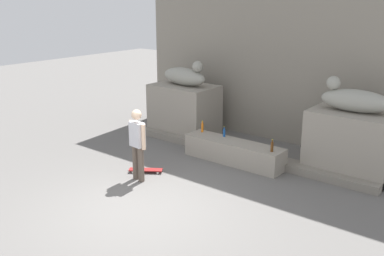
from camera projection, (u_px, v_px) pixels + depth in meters
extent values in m
plane|color=#605E5B|center=(140.00, 209.00, 8.82)|extent=(40.00, 40.00, 0.00)
cube|color=gray|center=(288.00, 26.00, 12.32)|extent=(9.47, 0.60, 6.54)
cube|color=gray|center=(184.00, 110.00, 13.48)|extent=(1.94, 1.29, 1.51)
cube|color=gray|center=(351.00, 143.00, 10.43)|extent=(1.94, 1.29, 1.51)
ellipsoid|color=#99998E|center=(184.00, 76.00, 13.19)|extent=(1.64, 0.70, 0.52)
sphere|color=#99998E|center=(198.00, 67.00, 12.72)|extent=(0.32, 0.32, 0.32)
ellipsoid|color=#99998E|center=(356.00, 101.00, 10.14)|extent=(1.64, 0.67, 0.52)
sphere|color=#99998E|center=(333.00, 83.00, 10.33)|extent=(0.32, 0.32, 0.32)
cube|color=gray|center=(234.00, 152.00, 11.25)|extent=(2.68, 0.64, 0.56)
cylinder|color=brown|center=(141.00, 164.00, 10.05)|extent=(0.14, 0.14, 0.82)
cylinder|color=brown|center=(136.00, 162.00, 10.19)|extent=(0.14, 0.14, 0.82)
cube|color=silver|center=(137.00, 134.00, 9.92)|extent=(0.38, 0.24, 0.56)
sphere|color=beige|center=(136.00, 115.00, 9.79)|extent=(0.23, 0.23, 0.23)
cylinder|color=beige|center=(143.00, 137.00, 9.77)|extent=(0.09, 0.09, 0.58)
cylinder|color=beige|center=(131.00, 133.00, 10.08)|extent=(0.09, 0.09, 0.58)
cube|color=maroon|center=(146.00, 170.00, 10.65)|extent=(0.77, 0.62, 0.02)
cylinder|color=white|center=(133.00, 172.00, 10.62)|extent=(0.06, 0.06, 0.06)
cylinder|color=white|center=(134.00, 170.00, 10.75)|extent=(0.06, 0.06, 0.06)
cylinder|color=white|center=(158.00, 173.00, 10.58)|extent=(0.06, 0.06, 0.06)
cylinder|color=white|center=(159.00, 170.00, 10.71)|extent=(0.06, 0.06, 0.06)
cylinder|color=#194C99|center=(224.00, 133.00, 11.53)|extent=(0.06, 0.06, 0.20)
cylinder|color=#194C99|center=(224.00, 128.00, 11.49)|extent=(0.03, 0.03, 0.06)
cylinder|color=yellow|center=(224.00, 127.00, 11.48)|extent=(0.03, 0.03, 0.01)
cylinder|color=orange|center=(202.00, 128.00, 11.91)|extent=(0.06, 0.06, 0.24)
cylinder|color=orange|center=(202.00, 122.00, 11.87)|extent=(0.03, 0.03, 0.06)
cylinder|color=yellow|center=(202.00, 121.00, 11.86)|extent=(0.03, 0.03, 0.01)
cylinder|color=#593314|center=(272.00, 147.00, 10.42)|extent=(0.07, 0.07, 0.23)
cylinder|color=#593314|center=(272.00, 141.00, 10.37)|extent=(0.03, 0.03, 0.06)
cylinder|color=yellow|center=(272.00, 140.00, 10.36)|extent=(0.04, 0.04, 0.01)
cube|color=gray|center=(243.00, 154.00, 11.64)|extent=(7.04, 0.50, 0.19)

